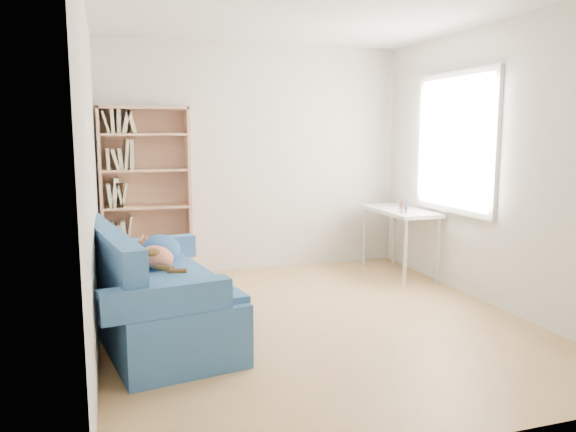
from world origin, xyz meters
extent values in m
plane|color=#A57C4A|center=(0.00, 0.00, 0.00)|extent=(4.00, 4.00, 0.00)
cube|color=silver|center=(0.00, 2.00, 1.30)|extent=(3.50, 0.04, 2.60)
cube|color=silver|center=(0.00, -2.00, 1.30)|extent=(3.50, 0.04, 2.60)
cube|color=silver|center=(-1.75, 0.00, 1.30)|extent=(0.04, 4.00, 2.60)
cube|color=silver|center=(1.75, 0.00, 1.30)|extent=(0.04, 4.00, 2.60)
cube|color=white|center=(0.00, 0.00, 2.60)|extent=(3.50, 4.00, 0.04)
cube|color=white|center=(1.75, 0.60, 1.50)|extent=(0.01, 1.20, 1.30)
cube|color=#255085|center=(-1.31, 0.04, 0.22)|extent=(1.15, 1.91, 0.45)
cube|color=#255085|center=(-1.65, 0.04, 0.67)|extent=(0.47, 1.79, 0.44)
cube|color=#255085|center=(-1.31, 0.86, 0.55)|extent=(0.86, 0.30, 0.20)
cube|color=#255085|center=(-1.31, -0.78, 0.55)|extent=(0.86, 0.30, 0.20)
cube|color=#255085|center=(-1.29, 0.04, 0.47)|extent=(1.10, 1.77, 0.05)
ellipsoid|color=#30579B|center=(-1.22, 0.62, 0.58)|extent=(0.36, 0.39, 0.27)
ellipsoid|color=#A32C12|center=(-1.28, 0.33, 0.58)|extent=(0.35, 0.50, 0.18)
ellipsoid|color=silver|center=(-1.22, 0.46, 0.56)|extent=(0.19, 0.22, 0.11)
ellipsoid|color=#3A260F|center=(-1.31, 0.28, 0.63)|extent=(0.20, 0.25, 0.09)
sphere|color=#A32C12|center=(-1.26, 0.65, 0.63)|extent=(0.16, 0.16, 0.16)
cone|color=#A32C12|center=(-1.28, 0.69, 0.70)|extent=(0.07, 0.08, 0.08)
cone|color=#A32C12|center=(-1.28, 0.61, 0.70)|extent=(0.08, 0.08, 0.08)
cylinder|color=#24B45C|center=(-1.26, 0.57, 0.60)|extent=(0.13, 0.07, 0.12)
cylinder|color=#3A260F|center=(-1.30, 0.08, 0.55)|extent=(0.14, 0.17, 0.06)
cube|color=tan|center=(-1.71, 1.83, 0.94)|extent=(0.03, 0.29, 1.87)
cube|color=tan|center=(-0.80, 1.83, 0.94)|extent=(0.03, 0.29, 1.87)
cube|color=tan|center=(-1.25, 1.83, 1.86)|extent=(0.94, 0.29, 0.03)
cube|color=tan|center=(-1.25, 1.83, 0.01)|extent=(0.94, 0.29, 0.03)
cube|color=tan|center=(-1.25, 1.97, 0.94)|extent=(0.94, 0.02, 1.87)
cube|color=white|center=(1.48, 1.25, 0.73)|extent=(0.49, 1.07, 0.04)
cylinder|color=silver|center=(1.68, 1.74, 0.35)|extent=(0.04, 0.04, 0.71)
cylinder|color=silver|center=(1.68, 0.76, 0.35)|extent=(0.04, 0.04, 0.71)
cylinder|color=silver|center=(1.29, 1.74, 0.35)|extent=(0.04, 0.04, 0.71)
cylinder|color=silver|center=(1.29, 0.76, 0.35)|extent=(0.04, 0.04, 0.71)
cylinder|color=white|center=(1.36, 0.96, 0.80)|extent=(0.09, 0.09, 0.10)
camera|label=1|loc=(-1.63, -4.32, 1.61)|focal=35.00mm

